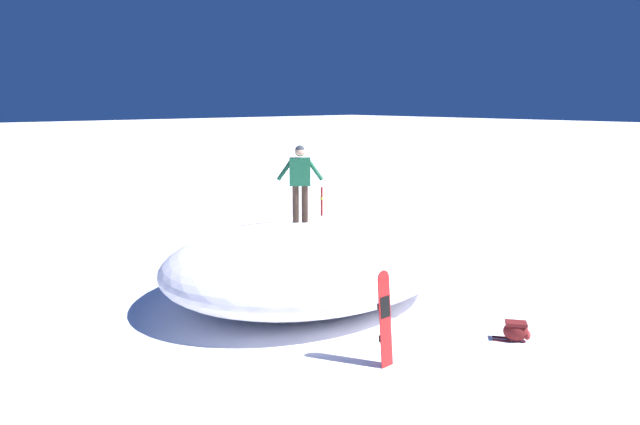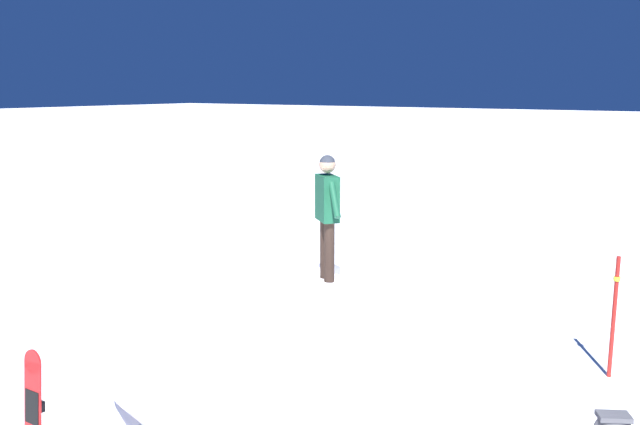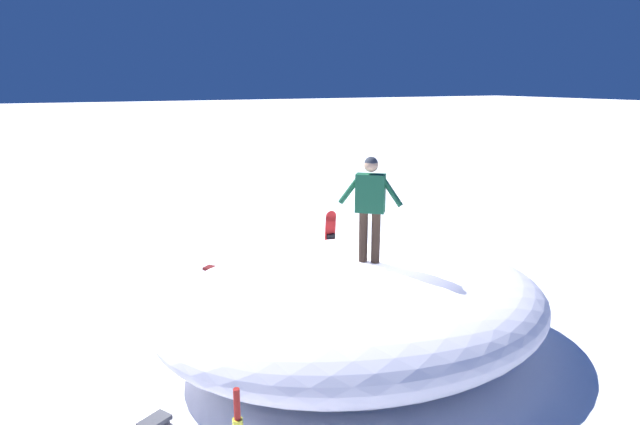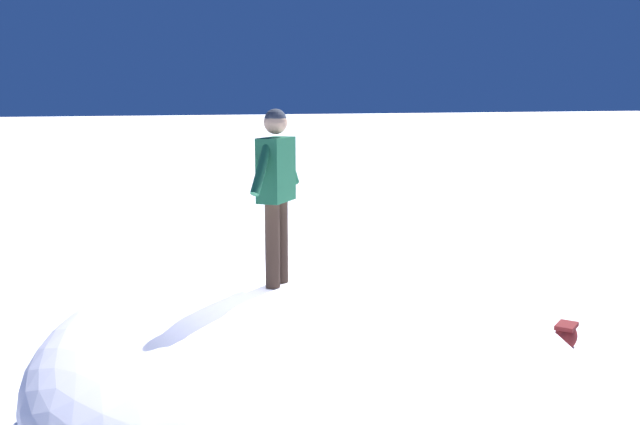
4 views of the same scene
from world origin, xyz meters
name	(u,v)px [view 4 (image 4 of 4)]	position (x,y,z in m)	size (l,w,h in m)	color
snow_mound	(304,362)	(0.32, -0.54, 0.85)	(6.72, 5.34, 1.69)	white
snowboarder_standing	(276,181)	(0.28, -0.26, 2.70)	(0.83, 0.73, 1.69)	black
backpack_near	(153,328)	(3.87, 0.51, 0.21)	(0.69, 0.51, 0.42)	#4C4C51
backpack_far	(566,336)	(1.60, -4.86, 0.19)	(0.58, 0.66, 0.37)	maroon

